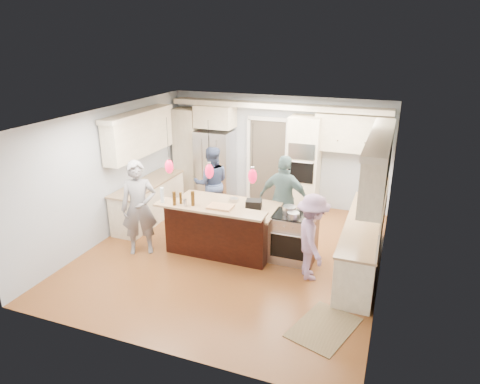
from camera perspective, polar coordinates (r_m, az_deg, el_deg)
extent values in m
plane|color=brown|center=(8.55, -0.84, -8.02)|extent=(6.00, 6.00, 0.00)
cube|color=#B2BCC6|center=(10.73, 5.04, 5.56)|extent=(5.50, 0.04, 2.70)
cube|color=#B2BCC6|center=(5.57, -12.45, -9.18)|extent=(5.50, 0.04, 2.70)
cube|color=#B2BCC6|center=(9.33, -16.82, 2.52)|extent=(0.04, 6.00, 2.70)
cube|color=#B2BCC6|center=(7.51, 19.05, -1.98)|extent=(0.04, 6.00, 2.70)
cube|color=white|center=(7.66, -0.94, 10.10)|extent=(5.50, 6.00, 0.04)
cube|color=#B7B7BC|center=(11.03, -3.33, 3.58)|extent=(0.90, 0.70, 1.80)
cube|color=#FFF1CE|center=(10.30, 8.52, 3.64)|extent=(0.72, 0.64, 2.30)
cube|color=black|center=(9.89, 8.22, 5.37)|extent=(0.60, 0.02, 0.35)
cube|color=black|center=(10.03, 8.08, 2.61)|extent=(0.60, 0.02, 0.50)
cylinder|color=#B7B7BC|center=(9.92, 8.10, 3.93)|extent=(0.55, 0.02, 0.02)
cube|color=#FFF1CE|center=(11.36, -6.94, 5.26)|extent=(0.60, 0.58, 2.30)
cube|color=#FFF1CE|center=(10.80, -3.33, 10.04)|extent=(0.95, 0.58, 0.55)
cube|color=#FFF1CE|center=(10.10, 14.81, 7.55)|extent=(1.70, 0.35, 0.85)
cube|color=beige|center=(10.31, 4.92, 11.39)|extent=(5.30, 0.38, 0.12)
cube|color=#4C443A|center=(10.87, 3.70, 4.14)|extent=(0.90, 0.06, 2.10)
cube|color=white|center=(10.58, 3.77, 9.72)|extent=(1.04, 0.06, 0.10)
cube|color=#FFF1CE|center=(8.15, 15.97, -6.87)|extent=(0.60, 3.00, 0.88)
cube|color=tan|center=(7.96, 16.28, -3.91)|extent=(0.64, 3.05, 0.04)
cube|color=#FFF1CE|center=(7.60, 17.97, 3.45)|extent=(0.35, 3.00, 0.85)
cube|color=beige|center=(7.48, 18.28, 6.98)|extent=(0.37, 3.10, 0.10)
cube|color=#FFF1CE|center=(10.04, -11.99, -1.31)|extent=(0.60, 2.20, 0.88)
cube|color=tan|center=(9.88, -12.18, 1.17)|extent=(0.64, 2.25, 0.04)
cube|color=#FFF1CE|center=(9.66, -13.26, 7.32)|extent=(0.35, 2.20, 0.85)
cube|color=beige|center=(9.57, -13.44, 10.12)|extent=(0.37, 2.30, 0.10)
cube|color=black|center=(8.57, -2.04, -4.69)|extent=(2.00, 1.00, 0.88)
cube|color=tan|center=(8.38, -2.08, -1.84)|extent=(2.10, 1.10, 0.04)
cube|color=black|center=(8.06, -3.59, -5.60)|extent=(2.00, 0.12, 1.08)
cube|color=tan|center=(7.72, -4.11, -2.27)|extent=(2.10, 0.42, 0.04)
cube|color=black|center=(8.19, 1.85, -1.62)|extent=(0.34, 0.30, 0.16)
cube|color=#B7B7BC|center=(8.17, 6.97, -6.03)|extent=(0.76, 0.66, 0.90)
cube|color=black|center=(7.91, 6.35, -7.37)|extent=(0.65, 0.01, 0.45)
cube|color=black|center=(7.98, 7.11, -3.07)|extent=(0.72, 0.59, 0.02)
cube|color=black|center=(8.11, 9.79, -6.50)|extent=(0.06, 0.71, 0.88)
cylinder|color=black|center=(7.74, -9.64, 7.09)|extent=(0.01, 0.01, 0.75)
ellipsoid|color=#F00E38|center=(7.87, -9.42, 3.36)|extent=(0.15, 0.15, 0.26)
cylinder|color=black|center=(7.37, -4.21, 6.68)|extent=(0.01, 0.01, 0.75)
ellipsoid|color=#F00E38|center=(7.51, -4.11, 2.78)|extent=(0.15, 0.15, 0.26)
cylinder|color=black|center=(7.08, 1.71, 6.16)|extent=(0.01, 0.01, 0.75)
ellipsoid|color=#F00E38|center=(7.23, 1.67, 2.12)|extent=(0.15, 0.15, 0.26)
imported|color=slate|center=(8.41, -13.31, -2.09)|extent=(0.81, 0.72, 1.86)
imported|color=navy|center=(9.81, -3.81, 1.17)|extent=(1.03, 0.95, 1.71)
imported|color=slate|center=(8.69, 5.92, -1.02)|extent=(1.11, 0.55, 1.83)
imported|color=#9A78A2|center=(7.48, 9.59, -5.98)|extent=(0.93, 1.15, 1.55)
cube|color=#917E4F|center=(6.69, 11.14, -17.29)|extent=(1.05, 1.27, 0.01)
cylinder|color=silver|center=(8.01, -10.33, -0.42)|extent=(0.08, 0.08, 0.29)
cylinder|color=#40280B|center=(7.93, -7.91, -0.81)|extent=(0.06, 0.06, 0.21)
cylinder|color=#40280B|center=(7.86, -8.76, -0.85)|extent=(0.07, 0.07, 0.26)
cylinder|color=#40280B|center=(7.79, -6.31, -0.87)|extent=(0.08, 0.08, 0.27)
cylinder|color=#B7B7BC|center=(7.82, -7.35, -1.42)|extent=(0.09, 0.09, 0.13)
cube|color=tan|center=(7.70, -2.62, -1.98)|extent=(0.45, 0.33, 0.03)
cylinder|color=#B7B7BC|center=(7.98, 6.60, -2.40)|extent=(0.25, 0.25, 0.15)
cylinder|color=#B7B7BC|center=(7.81, 7.11, -3.09)|extent=(0.22, 0.22, 0.11)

